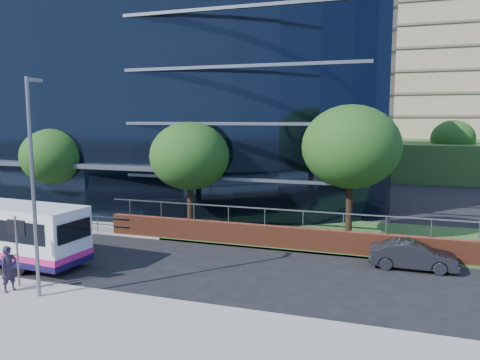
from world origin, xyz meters
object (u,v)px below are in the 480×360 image
(tree_far_b, at_px, (54,157))
(street_sign, at_px, (17,236))
(streetlight_east, at_px, (33,182))
(tree_dist_e, at_px, (453,139))
(parked_car, at_px, (413,255))
(pedestrian, at_px, (9,269))
(tree_far_c, at_px, (190,156))
(tree_far_d, at_px, (351,147))

(tree_far_b, bearing_deg, street_sign, -55.92)
(tree_far_b, distance_m, streetlight_east, 14.74)
(tree_dist_e, xyz_separation_m, parked_car, (-4.78, -33.91, -3.91))
(tree_dist_e, xyz_separation_m, pedestrian, (-19.42, -42.14, -3.50))
(tree_far_b, height_order, pedestrian, tree_far_b)
(tree_far_c, bearing_deg, pedestrian, -102.26)
(tree_far_d, distance_m, parked_car, 6.82)
(tree_far_c, height_order, tree_dist_e, same)
(streetlight_east, xyz_separation_m, pedestrian, (-1.42, 0.04, -3.41))
(tree_far_c, bearing_deg, tree_far_d, 6.34)
(tree_dist_e, xyz_separation_m, streetlight_east, (-18.00, -42.17, -0.10))
(street_sign, distance_m, tree_dist_e, 45.99)
(street_sign, xyz_separation_m, tree_far_d, (11.50, 11.59, 3.04))
(street_sign, height_order, tree_far_b, tree_far_b)
(tree_far_d, bearing_deg, tree_far_b, -178.49)
(tree_far_d, height_order, streetlight_east, streetlight_east)
(tree_far_c, relative_size, streetlight_east, 0.81)
(tree_far_d, relative_size, streetlight_east, 0.93)
(tree_far_c, height_order, pedestrian, tree_far_c)
(pedestrian, bearing_deg, tree_far_c, 0.24)
(tree_far_c, bearing_deg, street_sign, -103.29)
(tree_far_b, distance_m, pedestrian, 14.25)
(tree_far_b, bearing_deg, tree_far_d, 1.51)
(street_sign, relative_size, tree_dist_e, 0.43)
(street_sign, distance_m, tree_far_d, 16.61)
(streetlight_east, bearing_deg, tree_dist_e, 66.89)
(tree_far_c, bearing_deg, streetlight_east, -95.11)
(street_sign, relative_size, tree_far_b, 0.46)
(streetlight_east, distance_m, pedestrian, 3.69)
(parked_car, height_order, pedestrian, pedestrian)
(tree_far_b, height_order, tree_far_c, tree_far_c)
(street_sign, height_order, tree_dist_e, tree_dist_e)
(tree_far_c, distance_m, tree_far_d, 9.08)
(tree_far_d, relative_size, pedestrian, 4.21)
(street_sign, xyz_separation_m, tree_dist_e, (19.50, 41.59, 2.39))
(parked_car, bearing_deg, tree_far_c, 75.98)
(tree_far_b, xyz_separation_m, tree_far_c, (10.00, -0.50, 0.33))
(tree_far_d, height_order, tree_dist_e, tree_far_d)
(streetlight_east, bearing_deg, parked_car, 32.03)
(tree_far_b, relative_size, streetlight_east, 0.76)
(tree_far_d, height_order, parked_car, tree_far_d)
(street_sign, height_order, streetlight_east, streetlight_east)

